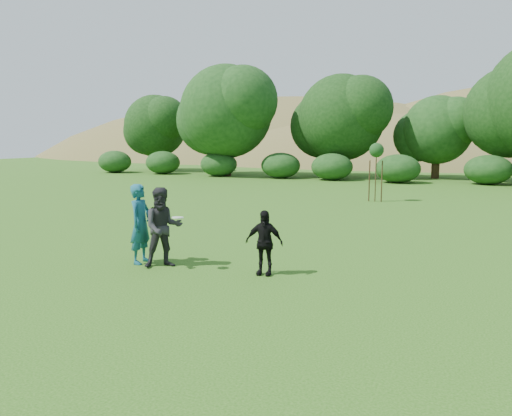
{
  "coord_description": "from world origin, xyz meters",
  "views": [
    {
      "loc": [
        5.55,
        -9.86,
        3.05
      ],
      "look_at": [
        0.0,
        3.0,
        1.1
      ],
      "focal_mm": 35.0,
      "sensor_mm": 36.0,
      "label": 1
    }
  ],
  "objects_px": {
    "player_grey": "(163,227)",
    "player_black": "(264,243)",
    "sapling": "(376,152)",
    "player_teal": "(141,224)"
  },
  "relations": [
    {
      "from": "player_teal",
      "to": "player_grey",
      "type": "relative_size",
      "value": 1.02
    },
    {
      "from": "player_grey",
      "to": "player_black",
      "type": "xyz_separation_m",
      "value": [
        2.47,
        0.31,
        -0.22
      ]
    },
    {
      "from": "player_grey",
      "to": "sapling",
      "type": "bearing_deg",
      "value": 39.71
    },
    {
      "from": "player_teal",
      "to": "sapling",
      "type": "height_order",
      "value": "sapling"
    },
    {
      "from": "player_teal",
      "to": "player_black",
      "type": "distance_m",
      "value": 3.2
    },
    {
      "from": "player_grey",
      "to": "sapling",
      "type": "distance_m",
      "value": 14.95
    },
    {
      "from": "player_teal",
      "to": "sapling",
      "type": "distance_m",
      "value": 14.99
    },
    {
      "from": "player_grey",
      "to": "player_black",
      "type": "height_order",
      "value": "player_grey"
    },
    {
      "from": "player_teal",
      "to": "sapling",
      "type": "bearing_deg",
      "value": -16.04
    },
    {
      "from": "player_grey",
      "to": "sapling",
      "type": "relative_size",
      "value": 0.67
    }
  ]
}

